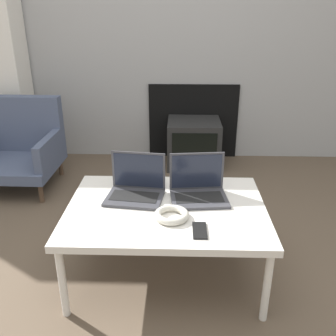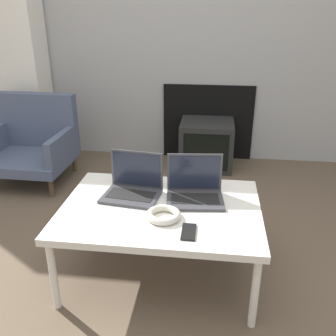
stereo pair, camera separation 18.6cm
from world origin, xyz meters
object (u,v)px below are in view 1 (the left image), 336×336
(laptop_left, at_px, (136,187))
(laptop_right, at_px, (198,188))
(headphones, at_px, (172,215))
(phone, at_px, (200,230))
(tv, at_px, (194,143))
(armchair, at_px, (17,145))

(laptop_left, distance_m, laptop_right, 0.33)
(headphones, distance_m, phone, 0.17)
(laptop_right, xyz_separation_m, headphones, (-0.14, -0.23, -0.03))
(laptop_left, xyz_separation_m, tv, (0.36, 1.42, -0.25))
(laptop_left, distance_m, armchair, 1.48)
(headphones, bearing_deg, laptop_right, 58.93)
(laptop_right, distance_m, headphones, 0.26)
(armchair, bearing_deg, tv, 17.14)
(laptop_left, bearing_deg, headphones, -41.87)
(phone, bearing_deg, laptop_left, 134.03)
(laptop_left, relative_size, phone, 2.38)
(armchair, bearing_deg, headphones, -43.03)
(phone, height_order, tv, phone)
(headphones, relative_size, phone, 1.26)
(tv, bearing_deg, phone, -91.14)
(laptop_right, distance_m, phone, 0.34)
(laptop_right, bearing_deg, headphones, -127.12)
(tv, bearing_deg, headphones, -95.70)
(headphones, distance_m, tv, 1.67)
(headphones, xyz_separation_m, armchair, (-1.27, 1.24, -0.11))
(tv, distance_m, armchair, 1.49)
(laptop_right, xyz_separation_m, phone, (-0.01, -0.33, -0.05))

